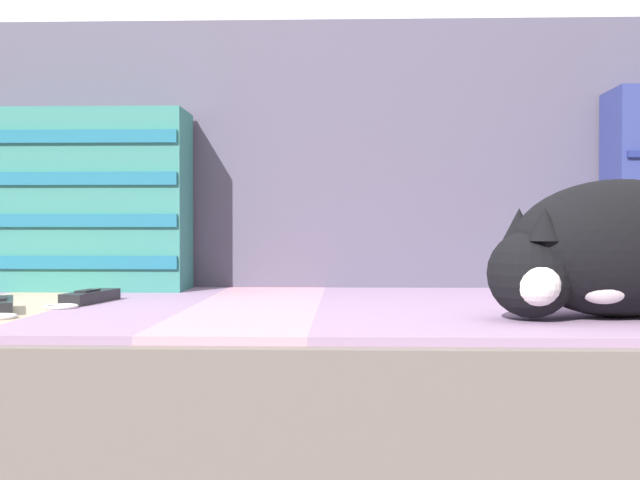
% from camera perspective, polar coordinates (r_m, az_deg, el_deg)
% --- Properties ---
extents(couch, '(2.03, 0.90, 0.41)m').
position_cam_1_polar(couch, '(1.32, 8.50, -13.43)').
color(couch, gray).
rests_on(couch, ground_plane).
extents(sofa_backrest, '(1.99, 0.14, 0.53)m').
position_cam_1_polar(sofa_backrest, '(1.67, 7.03, 5.91)').
color(sofa_backrest, '#514C60').
rests_on(sofa_backrest, couch).
extents(throw_pillow_striped, '(0.43, 0.14, 0.34)m').
position_cam_1_polar(throw_pillow_striped, '(1.60, -17.13, 2.69)').
color(throw_pillow_striped, '#337A70').
rests_on(throw_pillow_striped, couch).
extents(sleeping_cat, '(0.38, 0.27, 0.18)m').
position_cam_1_polar(sleeping_cat, '(1.12, 20.06, -0.85)').
color(sleeping_cat, black).
rests_on(sleeping_cat, couch).
extents(game_remote_near, '(0.07, 0.19, 0.02)m').
position_cam_1_polar(game_remote_near, '(1.31, -16.15, -3.95)').
color(game_remote_near, black).
rests_on(game_remote_near, couch).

